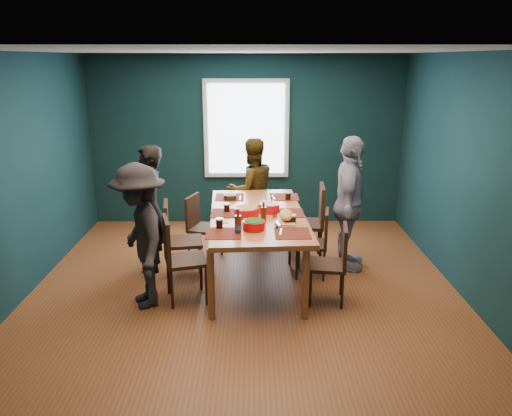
{
  "coord_description": "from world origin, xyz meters",
  "views": [
    {
      "loc": [
        0.1,
        -5.46,
        2.63
      ],
      "look_at": [
        0.14,
        0.21,
        0.92
      ],
      "focal_mm": 35.0,
      "sensor_mm": 36.0,
      "label": 1
    }
  ],
  "objects_px": {
    "chair_right_mid": "(318,238)",
    "cutting_board": "(286,216)",
    "bowl_dumpling": "(269,207)",
    "chair_left_near": "(177,253)",
    "chair_left_far": "(199,222)",
    "person_back": "(252,190)",
    "person_right": "(349,204)",
    "person_near_left": "(140,236)",
    "bowl_salad": "(247,212)",
    "bowl_herbs": "(254,225)",
    "chair_left_mid": "(176,235)",
    "dining_table": "(257,220)",
    "chair_right_near": "(335,258)",
    "chair_right_far": "(313,217)",
    "person_far_left": "(150,209)"
  },
  "relations": [
    {
      "from": "chair_right_mid",
      "to": "cutting_board",
      "type": "bearing_deg",
      "value": -131.62
    },
    {
      "from": "bowl_dumpling",
      "to": "cutting_board",
      "type": "bearing_deg",
      "value": -61.01
    },
    {
      "from": "chair_left_near",
      "to": "cutting_board",
      "type": "xyz_separation_m",
      "value": [
        1.21,
        0.31,
        0.33
      ]
    },
    {
      "from": "chair_left_far",
      "to": "chair_left_near",
      "type": "distance_m",
      "value": 1.29
    },
    {
      "from": "cutting_board",
      "to": "chair_left_far",
      "type": "bearing_deg",
      "value": 144.76
    },
    {
      "from": "person_back",
      "to": "person_right",
      "type": "xyz_separation_m",
      "value": [
        1.23,
        -1.04,
        0.09
      ]
    },
    {
      "from": "person_near_left",
      "to": "bowl_salad",
      "type": "xyz_separation_m",
      "value": [
        1.13,
        0.53,
        0.11
      ]
    },
    {
      "from": "bowl_herbs",
      "to": "bowl_dumpling",
      "type": "bearing_deg",
      "value": 74.45
    },
    {
      "from": "bowl_herbs",
      "to": "chair_left_mid",
      "type": "bearing_deg",
      "value": 147.49
    },
    {
      "from": "chair_left_far",
      "to": "chair_left_near",
      "type": "bearing_deg",
      "value": -76.19
    },
    {
      "from": "chair_left_far",
      "to": "chair_right_mid",
      "type": "bearing_deg",
      "value": -3.34
    },
    {
      "from": "dining_table",
      "to": "cutting_board",
      "type": "height_order",
      "value": "cutting_board"
    },
    {
      "from": "chair_left_far",
      "to": "bowl_salad",
      "type": "relative_size",
      "value": 3.04
    },
    {
      "from": "chair_right_mid",
      "to": "chair_right_near",
      "type": "distance_m",
      "value": 0.71
    },
    {
      "from": "chair_right_far",
      "to": "person_far_left",
      "type": "distance_m",
      "value": 2.12
    },
    {
      "from": "bowl_salad",
      "to": "chair_right_mid",
      "type": "bearing_deg",
      "value": 13.61
    },
    {
      "from": "chair_left_near",
      "to": "bowl_salad",
      "type": "bearing_deg",
      "value": 15.44
    },
    {
      "from": "chair_right_near",
      "to": "bowl_salad",
      "type": "relative_size",
      "value": 3.12
    },
    {
      "from": "chair_right_mid",
      "to": "person_back",
      "type": "bearing_deg",
      "value": 131.87
    },
    {
      "from": "person_right",
      "to": "cutting_board",
      "type": "relative_size",
      "value": 3.2
    },
    {
      "from": "dining_table",
      "to": "chair_left_far",
      "type": "xyz_separation_m",
      "value": [
        -0.78,
        0.69,
        -0.26
      ]
    },
    {
      "from": "chair_right_mid",
      "to": "chair_right_near",
      "type": "xyz_separation_m",
      "value": [
        0.09,
        -0.7,
        0.02
      ]
    },
    {
      "from": "chair_right_far",
      "to": "cutting_board",
      "type": "bearing_deg",
      "value": -111.53
    },
    {
      "from": "chair_left_near",
      "to": "person_far_left",
      "type": "relative_size",
      "value": 0.61
    },
    {
      "from": "chair_left_far",
      "to": "chair_right_mid",
      "type": "distance_m",
      "value": 1.65
    },
    {
      "from": "chair_right_near",
      "to": "person_back",
      "type": "height_order",
      "value": "person_back"
    },
    {
      "from": "dining_table",
      "to": "bowl_herbs",
      "type": "relative_size",
      "value": 9.38
    },
    {
      "from": "person_back",
      "to": "bowl_salad",
      "type": "bearing_deg",
      "value": 66.46
    },
    {
      "from": "chair_left_mid",
      "to": "bowl_herbs",
      "type": "height_order",
      "value": "chair_left_mid"
    },
    {
      "from": "dining_table",
      "to": "person_right",
      "type": "distance_m",
      "value": 1.21
    },
    {
      "from": "person_far_left",
      "to": "bowl_salad",
      "type": "distance_m",
      "value": 1.3
    },
    {
      "from": "dining_table",
      "to": "chair_left_far",
      "type": "distance_m",
      "value": 1.07
    },
    {
      "from": "chair_left_far",
      "to": "chair_left_near",
      "type": "xyz_separation_m",
      "value": [
        -0.11,
        -1.28,
        0.06
      ]
    },
    {
      "from": "chair_right_far",
      "to": "chair_left_mid",
      "type": "bearing_deg",
      "value": -157.34
    },
    {
      "from": "dining_table",
      "to": "chair_right_far",
      "type": "distance_m",
      "value": 0.96
    },
    {
      "from": "chair_left_near",
      "to": "bowl_salad",
      "type": "height_order",
      "value": "chair_left_near"
    },
    {
      "from": "chair_left_mid",
      "to": "person_back",
      "type": "relative_size",
      "value": 0.63
    },
    {
      "from": "person_near_left",
      "to": "cutting_board",
      "type": "height_order",
      "value": "person_near_left"
    },
    {
      "from": "bowl_dumpling",
      "to": "chair_left_mid",
      "type": "bearing_deg",
      "value": -177.57
    },
    {
      "from": "dining_table",
      "to": "bowl_herbs",
      "type": "bearing_deg",
      "value": -97.25
    },
    {
      "from": "chair_left_mid",
      "to": "bowl_dumpling",
      "type": "bearing_deg",
      "value": -6.03
    },
    {
      "from": "chair_left_near",
      "to": "person_far_left",
      "type": "distance_m",
      "value": 1.03
    },
    {
      "from": "chair_right_mid",
      "to": "cutting_board",
      "type": "distance_m",
      "value": 0.68
    },
    {
      "from": "chair_right_far",
      "to": "bowl_dumpling",
      "type": "bearing_deg",
      "value": -134.54
    },
    {
      "from": "chair_left_near",
      "to": "bowl_herbs",
      "type": "xyz_separation_m",
      "value": [
        0.84,
        -0.0,
        0.33
      ]
    },
    {
      "from": "chair_left_far",
      "to": "bowl_salad",
      "type": "distance_m",
      "value": 1.13
    },
    {
      "from": "bowl_dumpling",
      "to": "bowl_herbs",
      "type": "height_order",
      "value": "bowl_dumpling"
    },
    {
      "from": "chair_left_near",
      "to": "bowl_dumpling",
      "type": "distance_m",
      "value": 1.26
    },
    {
      "from": "chair_left_far",
      "to": "chair_left_near",
      "type": "relative_size",
      "value": 0.89
    },
    {
      "from": "dining_table",
      "to": "chair_right_mid",
      "type": "height_order",
      "value": "chair_right_mid"
    }
  ]
}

